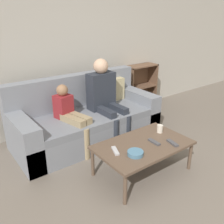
{
  "coord_description": "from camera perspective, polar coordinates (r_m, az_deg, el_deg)",
  "views": [
    {
      "loc": [
        -1.75,
        -1.14,
        1.81
      ],
      "look_at": [
        -0.0,
        1.22,
        0.62
      ],
      "focal_mm": 40.0,
      "sensor_mm": 36.0,
      "label": 1
    }
  ],
  "objects": [
    {
      "name": "ground_plane",
      "position": [
        2.77,
        16.2,
        -19.82
      ],
      "size": [
        22.0,
        22.0,
        0.0
      ],
      "primitive_type": "plane",
      "color": "#70665B"
    },
    {
      "name": "tv_remote_2",
      "position": [
        2.96,
        9.61,
        -6.76
      ],
      "size": [
        0.05,
        0.17,
        0.02
      ],
      "rotation": [
        0.0,
        0.0,
        -0.03
      ],
      "color": "#47474C",
      "rests_on": "coffee_table"
    },
    {
      "name": "wall_back",
      "position": [
        4.04,
        -10.94,
        14.5
      ],
      "size": [
        12.0,
        0.06,
        2.6
      ],
      "color": "#B7B2A8",
      "rests_on": "ground_plane"
    },
    {
      "name": "person_adult",
      "position": [
        3.67,
        -1.79,
        4.29
      ],
      "size": [
        0.42,
        0.64,
        1.19
      ],
      "rotation": [
        0.0,
        0.0,
        0.03
      ],
      "color": "#282D38",
      "rests_on": "ground_plane"
    },
    {
      "name": "bookshelf",
      "position": [
        4.93,
        5.99,
        4.66
      ],
      "size": [
        0.65,
        0.28,
        0.86
      ],
      "color": "brown",
      "rests_on": "ground_plane"
    },
    {
      "name": "snack_bowl",
      "position": [
        2.7,
        5.37,
        -9.35
      ],
      "size": [
        0.17,
        0.17,
        0.05
      ],
      "color": "teal",
      "rests_on": "coffee_table"
    },
    {
      "name": "cup_near",
      "position": [
        3.2,
        10.89,
        -3.77
      ],
      "size": [
        0.07,
        0.07,
        0.1
      ],
      "color": "silver",
      "rests_on": "coffee_table"
    },
    {
      "name": "person_child",
      "position": [
        3.38,
        -9.18,
        -0.71
      ],
      "size": [
        0.34,
        0.66,
        0.91
      ],
      "rotation": [
        0.0,
        0.0,
        0.23
      ],
      "color": "#9E8966",
      "rests_on": "ground_plane"
    },
    {
      "name": "tv_remote_1",
      "position": [
        2.75,
        0.74,
        -8.84
      ],
      "size": [
        0.11,
        0.18,
        0.02
      ],
      "rotation": [
        0.0,
        0.0,
        -0.37
      ],
      "color": "#B7B7BC",
      "rests_on": "coffee_table"
    },
    {
      "name": "coffee_table",
      "position": [
        2.94,
        7.11,
        -7.81
      ],
      "size": [
        1.1,
        0.67,
        0.38
      ],
      "color": "brown",
      "rests_on": "ground_plane"
    },
    {
      "name": "couch",
      "position": [
        3.74,
        -5.91,
        -1.84
      ],
      "size": [
        2.13,
        0.92,
        0.93
      ],
      "color": "gray",
      "rests_on": "ground_plane"
    },
    {
      "name": "tv_remote_0",
      "position": [
        2.99,
        13.66,
        -6.88
      ],
      "size": [
        0.08,
        0.18,
        0.02
      ],
      "rotation": [
        0.0,
        0.0,
        -0.2
      ],
      "color": "#47474C",
      "rests_on": "coffee_table"
    }
  ]
}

